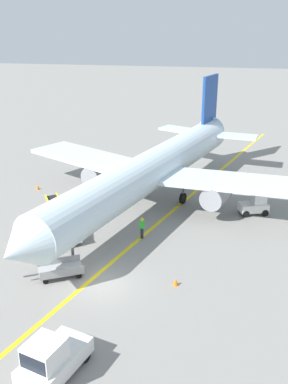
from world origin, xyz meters
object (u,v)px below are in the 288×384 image
(belt_loader_forward_hold, at_px, (64,228))
(safety_cone_nose_left, at_px, (176,282))
(airliner, at_px, (154,168))
(safety_cone_wingtip_right, at_px, (113,187))
(baggage_tug_near_wing, at_px, (255,204))
(pushback_tug, at_px, (52,359))
(baggage_cart_loaded, at_px, (61,270))
(ground_crew_marshaller, at_px, (142,227))
(safety_cone_nose_right, at_px, (38,187))

(belt_loader_forward_hold, relative_size, safety_cone_nose_left, 10.52)
(airliner, height_order, safety_cone_wingtip_right, airliner)
(safety_cone_nose_left, xyz_separation_m, safety_cone_wingtip_right, (-8.56, 15.47, 0.00))
(baggage_tug_near_wing, bearing_deg, pushback_tug, -114.22)
(safety_cone_nose_left, bearing_deg, pushback_tug, -117.09)
(baggage_cart_loaded, xyz_separation_m, ground_crew_marshaller, (3.94, 6.35, 0.44))
(airliner, bearing_deg, baggage_tug_near_wing, -1.69)
(baggage_tug_near_wing, height_order, safety_cone_nose_right, baggage_tug_near_wing)
(baggage_tug_near_wing, xyz_separation_m, belt_loader_forward_hold, (-14.28, -7.63, -0.15))
(safety_cone_nose_left, bearing_deg, baggage_cart_loaded, -175.73)
(safety_cone_nose_right, bearing_deg, safety_cone_wingtip_right, 12.90)
(belt_loader_forward_hold, bearing_deg, baggage_cart_loaded, -70.12)
(baggage_cart_loaded, relative_size, safety_cone_nose_left, 8.27)
(belt_loader_forward_hold, distance_m, safety_cone_nose_right, 11.23)
(safety_cone_wingtip_right, bearing_deg, belt_loader_forward_hold, -93.85)
(safety_cone_nose_left, xyz_separation_m, safety_cone_nose_right, (-15.76, 13.82, 0.00))
(airliner, distance_m, ground_crew_marshaller, 7.23)
(belt_loader_forward_hold, bearing_deg, safety_cone_nose_right, 125.32)
(belt_loader_forward_hold, xyz_separation_m, safety_cone_nose_right, (-6.48, 9.15, -0.56))
(pushback_tug, bearing_deg, belt_loader_forward_hold, 110.00)
(baggage_tug_near_wing, relative_size, safety_cone_nose_left, 6.14)
(airliner, distance_m, pushback_tug, 21.37)
(belt_loader_forward_hold, bearing_deg, baggage_tug_near_wing, 28.11)
(baggage_tug_near_wing, bearing_deg, safety_cone_nose_left, -112.11)
(safety_cone_nose_right, relative_size, safety_cone_wingtip_right, 1.00)
(baggage_cart_loaded, distance_m, safety_cone_nose_left, 7.42)
(baggage_tug_near_wing, xyz_separation_m, baggage_cart_loaded, (-12.39, -12.85, -0.46))
(baggage_tug_near_wing, distance_m, ground_crew_marshaller, 10.66)
(safety_cone_nose_right, bearing_deg, pushback_tug, -63.24)
(ground_crew_marshaller, bearing_deg, airliner, 93.42)
(safety_cone_nose_right, bearing_deg, ground_crew_marshaller, -33.08)
(airliner, relative_size, safety_cone_nose_right, 78.95)
(baggage_cart_loaded, height_order, safety_cone_nose_right, baggage_cart_loaded)
(baggage_tug_near_wing, relative_size, baggage_cart_loaded, 0.74)
(baggage_tug_near_wing, height_order, ground_crew_marshaller, baggage_tug_near_wing)
(pushback_tug, relative_size, safety_cone_nose_right, 9.01)
(airliner, xyz_separation_m, belt_loader_forward_hold, (-5.43, -7.89, -2.64))
(ground_crew_marshaller, height_order, safety_cone_nose_left, ground_crew_marshaller)
(pushback_tug, bearing_deg, safety_cone_wingtip_right, 99.70)
(airliner, distance_m, baggage_tug_near_wing, 9.20)
(pushback_tug, xyz_separation_m, baggage_cart_loaded, (-2.96, 8.11, -0.53))
(belt_loader_forward_hold, relative_size, ground_crew_marshaller, 2.72)
(safety_cone_nose_left, distance_m, safety_cone_nose_right, 20.96)
(airliner, distance_m, safety_cone_wingtip_right, 6.39)
(pushback_tug, relative_size, baggage_tug_near_wing, 1.47)
(baggage_tug_near_wing, bearing_deg, baggage_cart_loaded, -133.95)
(ground_crew_marshaller, bearing_deg, belt_loader_forward_hold, -169.09)
(ground_crew_marshaller, xyz_separation_m, safety_cone_nose_left, (3.45, -5.80, -0.69))
(belt_loader_forward_hold, height_order, safety_cone_nose_right, belt_loader_forward_hold)
(belt_loader_forward_hold, distance_m, safety_cone_nose_left, 10.41)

